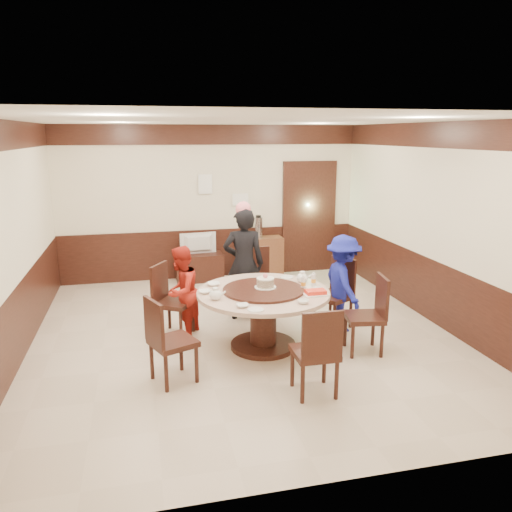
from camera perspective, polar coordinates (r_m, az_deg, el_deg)
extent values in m
plane|color=beige|center=(6.79, -1.32, -9.08)|extent=(6.00, 6.00, 0.00)
plane|color=silver|center=(6.26, -1.47, 15.26)|extent=(6.00, 6.00, 0.00)
cube|color=beige|center=(9.30, -5.19, 6.08)|extent=(5.50, 0.04, 2.80)
cube|color=beige|center=(3.60, 8.48, -6.55)|extent=(5.50, 0.04, 2.80)
cube|color=beige|center=(6.42, -26.17, 1.23)|extent=(0.04, 6.00, 2.80)
cube|color=beige|center=(7.43, 19.88, 3.37)|extent=(0.04, 6.00, 2.80)
cube|color=black|center=(6.63, -1.34, -5.50)|extent=(5.50, 6.00, 0.90)
cube|color=black|center=(6.26, -1.46, 13.65)|extent=(5.50, 6.00, 0.35)
cube|color=black|center=(9.75, 6.06, 4.34)|extent=(1.05, 0.08, 2.18)
cube|color=#86D091|center=(9.76, 6.02, 4.35)|extent=(0.88, 0.02, 2.05)
cylinder|color=black|center=(6.44, 0.82, -10.13)|extent=(0.82, 0.82, 0.06)
cylinder|color=black|center=(6.31, 0.83, -7.43)|extent=(0.33, 0.33, 0.65)
cylinder|color=#C5A28F|center=(6.19, 0.84, -4.24)|extent=(1.65, 1.65, 0.05)
cylinder|color=black|center=(6.17, 0.85, -3.88)|extent=(1.01, 1.01, 0.03)
cube|color=black|center=(7.00, 8.77, -4.61)|extent=(0.60, 0.60, 0.06)
cube|color=black|center=(7.08, 9.92, -2.15)|extent=(0.24, 0.39, 0.50)
cube|color=black|center=(7.08, 8.70, -6.45)|extent=(0.36, 0.36, 0.42)
cube|color=black|center=(7.50, 0.60, -3.18)|extent=(0.49, 0.49, 0.06)
cube|color=black|center=(7.62, 0.03, -0.80)|extent=(0.42, 0.09, 0.50)
cube|color=black|center=(7.57, 0.59, -4.92)|extent=(0.36, 0.36, 0.42)
cube|color=black|center=(6.75, -9.33, -5.32)|extent=(0.61, 0.61, 0.06)
cube|color=black|center=(6.77, -11.00, -2.95)|extent=(0.25, 0.38, 0.50)
cube|color=black|center=(6.83, -9.25, -7.22)|extent=(0.36, 0.36, 0.42)
cube|color=black|center=(5.54, -9.45, -9.70)|extent=(0.58, 0.58, 0.06)
cube|color=black|center=(5.35, -11.59, -7.52)|extent=(0.20, 0.40, 0.50)
cube|color=black|center=(5.64, -9.35, -11.94)|extent=(0.36, 0.36, 0.42)
cube|color=black|center=(5.26, 6.70, -10.91)|extent=(0.45, 0.45, 0.06)
cube|color=black|center=(4.97, 7.59, -9.05)|extent=(0.42, 0.05, 0.50)
cube|color=black|center=(5.37, 6.63, -13.24)|extent=(0.36, 0.36, 0.42)
cube|color=black|center=(6.30, 12.25, -6.88)|extent=(0.50, 0.50, 0.06)
cube|color=black|center=(6.27, 14.22, -4.47)|extent=(0.11, 0.42, 0.50)
cube|color=black|center=(6.39, 12.14, -8.89)|extent=(0.36, 0.36, 0.42)
imported|color=black|center=(7.18, -1.42, -0.93)|extent=(0.65, 0.48, 1.63)
imported|color=red|center=(6.69, -8.53, -4.03)|extent=(0.70, 0.75, 1.22)
imported|color=navy|center=(6.89, 9.90, -3.08)|extent=(0.50, 0.86, 1.33)
cylinder|color=white|center=(6.21, 1.07, -3.57)|extent=(0.27, 0.27, 0.01)
cylinder|color=tan|center=(6.20, 1.07, -3.08)|extent=(0.22, 0.22, 0.10)
cylinder|color=white|center=(6.18, 1.08, -2.58)|extent=(0.22, 0.22, 0.01)
sphere|color=pink|center=(6.17, 1.08, -2.25)|extent=(0.06, 0.06, 0.06)
ellipsoid|color=white|center=(5.87, -4.66, -4.43)|extent=(0.17, 0.15, 0.13)
ellipsoid|color=white|center=(6.55, 5.31, -2.50)|extent=(0.17, 0.15, 0.13)
imported|color=white|center=(6.41, -4.87, -3.22)|extent=(0.16, 0.16, 0.04)
imported|color=white|center=(5.76, 5.40, -5.22)|extent=(0.13, 0.13, 0.04)
imported|color=white|center=(5.62, -1.56, -5.69)|extent=(0.14, 0.14, 0.03)
imported|color=white|center=(6.23, 7.01, -3.78)|extent=(0.13, 0.13, 0.04)
imported|color=white|center=(6.12, -5.84, -4.08)|extent=(0.15, 0.15, 0.04)
cylinder|color=white|center=(5.52, -0.05, -6.15)|extent=(0.18, 0.18, 0.01)
cylinder|color=white|center=(6.75, 3.53, -2.43)|extent=(0.18, 0.18, 0.01)
cube|color=white|center=(6.07, 6.81, -4.36)|extent=(0.30, 0.20, 0.02)
cube|color=red|center=(6.06, 6.82, -4.08)|extent=(0.24, 0.15, 0.04)
cylinder|color=white|center=(6.25, 5.43, -3.09)|extent=(0.06, 0.06, 0.16)
cylinder|color=white|center=(6.40, 6.59, -2.73)|extent=(0.06, 0.06, 0.16)
cube|color=black|center=(9.25, -6.47, -1.27)|extent=(0.85, 0.45, 0.50)
imported|color=#959598|center=(9.14, -6.54, 1.41)|extent=(0.67, 0.15, 0.38)
cube|color=brown|center=(9.44, 0.56, -0.08)|extent=(0.80, 0.40, 0.75)
cylinder|color=silver|center=(9.31, 0.27, 3.28)|extent=(0.15, 0.15, 0.38)
cube|color=white|center=(9.20, -5.82, 8.18)|extent=(0.25, 0.00, 0.35)
cube|color=white|center=(9.34, -1.80, 6.47)|extent=(0.30, 0.00, 0.22)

